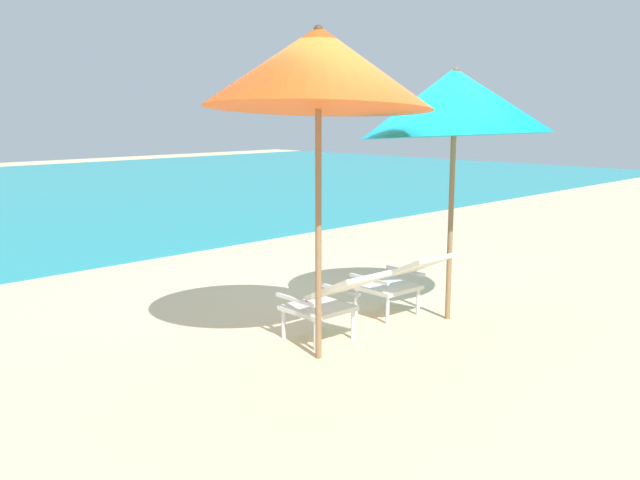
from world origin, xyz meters
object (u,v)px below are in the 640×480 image
object	(u,v)px
beach_umbrella_right	(455,102)
lounge_chair_right	(401,278)
beach_umbrella_left	(318,68)
lounge_chair_left	(332,298)

from	to	relation	value
beach_umbrella_right	lounge_chair_right	bearing A→B (deg)	133.95
beach_umbrella_left	beach_umbrella_right	xyz separation A→B (m)	(1.65, -0.10, -0.24)
beach_umbrella_left	beach_umbrella_right	world-z (taller)	beach_umbrella_left
lounge_chair_right	beach_umbrella_left	distance (m)	2.32
beach_umbrella_left	lounge_chair_right	bearing A→B (deg)	9.55
lounge_chair_left	lounge_chair_right	size ratio (longest dim) A/B	0.99
lounge_chair_right	beach_umbrella_left	size ratio (longest dim) A/B	0.34
lounge_chair_right	beach_umbrella_right	world-z (taller)	beach_umbrella_right
lounge_chair_left	beach_umbrella_right	size ratio (longest dim) A/B	0.37
beach_umbrella_right	beach_umbrella_left	bearing A→B (deg)	176.38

